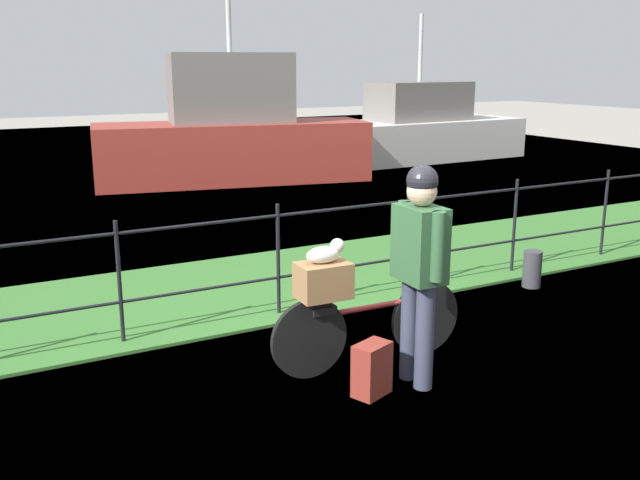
# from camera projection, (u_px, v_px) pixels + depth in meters

# --- Properties ---
(ground_plane) EXTENTS (60.00, 60.00, 0.00)m
(ground_plane) POSITION_uv_depth(u_px,v_px,m) (386.00, 391.00, 5.34)
(ground_plane) COLOR gray
(grass_strip) EXTENTS (27.00, 2.40, 0.03)m
(grass_strip) POSITION_uv_depth(u_px,v_px,m) (241.00, 288.00, 7.72)
(grass_strip) COLOR #38702D
(grass_strip) RESTS_ON ground
(harbor_water) EXTENTS (30.00, 30.00, 0.00)m
(harbor_water) POSITION_uv_depth(u_px,v_px,m) (104.00, 192.00, 13.42)
(harbor_water) COLOR #426684
(harbor_water) RESTS_ON ground
(iron_fence) EXTENTS (18.04, 0.04, 1.10)m
(iron_fence) POSITION_uv_depth(u_px,v_px,m) (278.00, 252.00, 6.77)
(iron_fence) COLOR black
(iron_fence) RESTS_ON ground
(bicycle_main) EXTENTS (1.71, 0.17, 0.63)m
(bicycle_main) POSITION_uv_depth(u_px,v_px,m) (367.00, 326.00, 5.72)
(bicycle_main) COLOR black
(bicycle_main) RESTS_ON ground
(wooden_crate) EXTENTS (0.41, 0.29, 0.28)m
(wooden_crate) POSITION_uv_depth(u_px,v_px,m) (323.00, 280.00, 5.44)
(wooden_crate) COLOR olive
(wooden_crate) RESTS_ON bicycle_main
(terrier_dog) EXTENTS (0.32, 0.15, 0.18)m
(terrier_dog) POSITION_uv_depth(u_px,v_px,m) (326.00, 253.00, 5.40)
(terrier_dog) COLOR silver
(terrier_dog) RESTS_ON wooden_crate
(cyclist_person) EXTENTS (0.28, 0.54, 1.68)m
(cyclist_person) POSITION_uv_depth(u_px,v_px,m) (420.00, 257.00, 5.24)
(cyclist_person) COLOR #383D51
(cyclist_person) RESTS_ON ground
(backpack_on_paving) EXTENTS (0.33, 0.27, 0.40)m
(backpack_on_paving) POSITION_uv_depth(u_px,v_px,m) (372.00, 369.00, 5.24)
(backpack_on_paving) COLOR maroon
(backpack_on_paving) RESTS_ON ground
(mooring_bollard) EXTENTS (0.20, 0.20, 0.40)m
(mooring_bollard) POSITION_uv_depth(u_px,v_px,m) (532.00, 269.00, 7.76)
(mooring_bollard) COLOR #38383D
(mooring_bollard) RESTS_ON ground
(moored_boat_near) EXTENTS (5.68, 2.72, 4.17)m
(moored_boat_near) POSITION_uv_depth(u_px,v_px,m) (232.00, 136.00, 14.47)
(moored_boat_near) COLOR #9E3328
(moored_boat_near) RESTS_ON ground
(moored_boat_far) EXTENTS (5.64, 2.13, 3.51)m
(moored_boat_far) POSITION_uv_depth(u_px,v_px,m) (418.00, 131.00, 17.80)
(moored_boat_far) COLOR silver
(moored_boat_far) RESTS_ON ground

